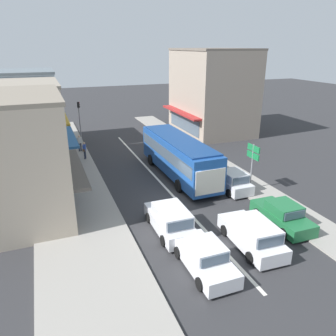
{
  "coord_description": "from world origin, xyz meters",
  "views": [
    {
      "loc": [
        -8.08,
        -19.07,
        10.21
      ],
      "look_at": [
        0.58,
        3.3,
        1.2
      ],
      "focal_mm": 35.0,
      "sensor_mm": 36.0,
      "label": 1
    }
  ],
  "objects_px": {
    "parked_sedan_kerb_front": "(282,215)",
    "pedestrian_browsing_midblock": "(80,142)",
    "parked_hatchback_kerb_second": "(232,181)",
    "parked_sedan_kerb_third": "(198,158)",
    "pedestrian_with_handbag_near": "(84,149)",
    "wagon_queue_far_back": "(253,234)",
    "traffic_light_downstreet": "(79,114)",
    "city_bus": "(178,154)",
    "directional_road_sign": "(253,156)",
    "wagon_behind_bus_near": "(170,220)",
    "sedan_adjacent_lane_trail": "(205,257)"
  },
  "relations": [
    {
      "from": "sedan_adjacent_lane_trail",
      "to": "pedestrian_browsing_midblock",
      "type": "bearing_deg",
      "value": 98.8
    },
    {
      "from": "city_bus",
      "to": "pedestrian_browsing_midblock",
      "type": "bearing_deg",
      "value": 125.83
    },
    {
      "from": "pedestrian_browsing_midblock",
      "to": "directional_road_sign",
      "type": "bearing_deg",
      "value": -52.88
    },
    {
      "from": "wagon_queue_far_back",
      "to": "directional_road_sign",
      "type": "bearing_deg",
      "value": 56.38
    },
    {
      "from": "wagon_behind_bus_near",
      "to": "sedan_adjacent_lane_trail",
      "type": "distance_m",
      "value": 3.79
    },
    {
      "from": "parked_hatchback_kerb_second",
      "to": "parked_sedan_kerb_third",
      "type": "distance_m",
      "value": 5.93
    },
    {
      "from": "pedestrian_with_handbag_near",
      "to": "directional_road_sign",
      "type": "bearing_deg",
      "value": -47.37
    },
    {
      "from": "sedan_adjacent_lane_trail",
      "to": "parked_sedan_kerb_front",
      "type": "distance_m",
      "value": 6.57
    },
    {
      "from": "sedan_adjacent_lane_trail",
      "to": "directional_road_sign",
      "type": "xyz_separation_m",
      "value": [
        7.41,
        7.02,
        2.04
      ]
    },
    {
      "from": "directional_road_sign",
      "to": "pedestrian_browsing_midblock",
      "type": "relative_size",
      "value": 2.21
    },
    {
      "from": "parked_hatchback_kerb_second",
      "to": "directional_road_sign",
      "type": "relative_size",
      "value": 1.03
    },
    {
      "from": "parked_sedan_kerb_third",
      "to": "wagon_queue_far_back",
      "type": "bearing_deg",
      "value": -103.35
    },
    {
      "from": "parked_sedan_kerb_third",
      "to": "directional_road_sign",
      "type": "distance_m",
      "value": 6.89
    },
    {
      "from": "wagon_queue_far_back",
      "to": "parked_sedan_kerb_front",
      "type": "height_order",
      "value": "wagon_queue_far_back"
    },
    {
      "from": "pedestrian_with_handbag_near",
      "to": "pedestrian_browsing_midblock",
      "type": "bearing_deg",
      "value": 92.63
    },
    {
      "from": "parked_sedan_kerb_third",
      "to": "pedestrian_with_handbag_near",
      "type": "height_order",
      "value": "pedestrian_with_handbag_near"
    },
    {
      "from": "sedan_adjacent_lane_trail",
      "to": "parked_sedan_kerb_third",
      "type": "distance_m",
      "value": 14.89
    },
    {
      "from": "parked_sedan_kerb_third",
      "to": "pedestrian_browsing_midblock",
      "type": "xyz_separation_m",
      "value": [
        -9.55,
        7.63,
        0.4
      ]
    },
    {
      "from": "pedestrian_with_handbag_near",
      "to": "parked_hatchback_kerb_second",
      "type": "bearing_deg",
      "value": -49.57
    },
    {
      "from": "parked_hatchback_kerb_second",
      "to": "directional_road_sign",
      "type": "height_order",
      "value": "directional_road_sign"
    },
    {
      "from": "parked_sedan_kerb_third",
      "to": "pedestrian_with_handbag_near",
      "type": "distance_m",
      "value": 10.67
    },
    {
      "from": "city_bus",
      "to": "directional_road_sign",
      "type": "xyz_separation_m",
      "value": [
        3.86,
        -4.67,
        0.82
      ]
    },
    {
      "from": "traffic_light_downstreet",
      "to": "directional_road_sign",
      "type": "bearing_deg",
      "value": -63.63
    },
    {
      "from": "directional_road_sign",
      "to": "traffic_light_downstreet",
      "type": "bearing_deg",
      "value": 116.37
    },
    {
      "from": "parked_hatchback_kerb_second",
      "to": "parked_sedan_kerb_front",
      "type": "bearing_deg",
      "value": -88.95
    },
    {
      "from": "wagon_queue_far_back",
      "to": "sedan_adjacent_lane_trail",
      "type": "distance_m",
      "value": 3.36
    },
    {
      "from": "directional_road_sign",
      "to": "pedestrian_browsing_midblock",
      "type": "height_order",
      "value": "directional_road_sign"
    },
    {
      "from": "parked_sedan_kerb_third",
      "to": "directional_road_sign",
      "type": "relative_size",
      "value": 1.18
    },
    {
      "from": "wagon_behind_bus_near",
      "to": "traffic_light_downstreet",
      "type": "height_order",
      "value": "traffic_light_downstreet"
    },
    {
      "from": "city_bus",
      "to": "wagon_queue_far_back",
      "type": "distance_m",
      "value": 10.97
    },
    {
      "from": "wagon_behind_bus_near",
      "to": "directional_road_sign",
      "type": "distance_m",
      "value": 8.57
    },
    {
      "from": "parked_sedan_kerb_front",
      "to": "directional_road_sign",
      "type": "height_order",
      "value": "directional_road_sign"
    },
    {
      "from": "parked_sedan_kerb_front",
      "to": "pedestrian_browsing_midblock",
      "type": "height_order",
      "value": "pedestrian_browsing_midblock"
    },
    {
      "from": "parked_sedan_kerb_front",
      "to": "pedestrian_with_handbag_near",
      "type": "distance_m",
      "value": 18.94
    },
    {
      "from": "parked_sedan_kerb_third",
      "to": "traffic_light_downstreet",
      "type": "distance_m",
      "value": 16.16
    },
    {
      "from": "wagon_queue_far_back",
      "to": "wagon_behind_bus_near",
      "type": "xyz_separation_m",
      "value": [
        -3.54,
        2.99,
        0.0
      ]
    },
    {
      "from": "wagon_queue_far_back",
      "to": "parked_hatchback_kerb_second",
      "type": "height_order",
      "value": "wagon_queue_far_back"
    },
    {
      "from": "parked_sedan_kerb_third",
      "to": "pedestrian_browsing_midblock",
      "type": "height_order",
      "value": "pedestrian_browsing_midblock"
    },
    {
      "from": "city_bus",
      "to": "pedestrian_with_handbag_near",
      "type": "bearing_deg",
      "value": 134.56
    },
    {
      "from": "traffic_light_downstreet",
      "to": "pedestrian_with_handbag_near",
      "type": "height_order",
      "value": "traffic_light_downstreet"
    },
    {
      "from": "parked_sedan_kerb_front",
      "to": "parked_sedan_kerb_third",
      "type": "relative_size",
      "value": 1.0
    },
    {
      "from": "parked_sedan_kerb_front",
      "to": "pedestrian_with_handbag_near",
      "type": "xyz_separation_m",
      "value": [
        -9.4,
        16.44,
        0.4
      ]
    },
    {
      "from": "parked_sedan_kerb_front",
      "to": "pedestrian_browsing_midblock",
      "type": "distance_m",
      "value": 21.33
    },
    {
      "from": "parked_sedan_kerb_third",
      "to": "pedestrian_with_handbag_near",
      "type": "bearing_deg",
      "value": 152.13
    },
    {
      "from": "parked_hatchback_kerb_second",
      "to": "parked_sedan_kerb_third",
      "type": "relative_size",
      "value": 0.87
    },
    {
      "from": "directional_road_sign",
      "to": "parked_sedan_kerb_front",
      "type": "bearing_deg",
      "value": -103.09
    },
    {
      "from": "traffic_light_downstreet",
      "to": "parked_sedan_kerb_third",
      "type": "bearing_deg",
      "value": -56.93
    },
    {
      "from": "wagon_queue_far_back",
      "to": "pedestrian_with_handbag_near",
      "type": "xyz_separation_m",
      "value": [
        -6.41,
        17.7,
        0.32
      ]
    },
    {
      "from": "traffic_light_downstreet",
      "to": "wagon_queue_far_back",
      "type": "bearing_deg",
      "value": -77.65
    },
    {
      "from": "wagon_queue_far_back",
      "to": "pedestrian_with_handbag_near",
      "type": "relative_size",
      "value": 2.81
    }
  ]
}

